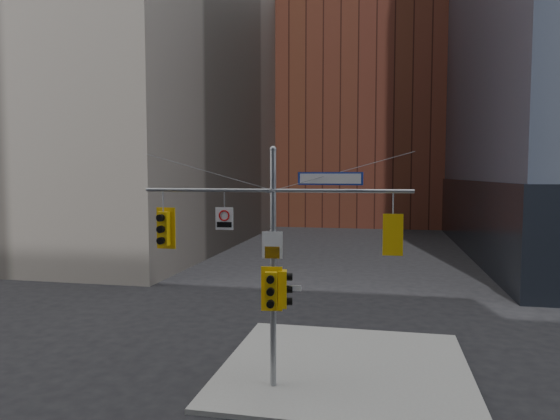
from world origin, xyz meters
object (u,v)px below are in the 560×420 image
at_px(traffic_light_east_arm, 393,234).
at_px(traffic_light_pole_side, 284,289).
at_px(traffic_light_west_arm, 164,229).
at_px(regulatory_sign_arm, 224,218).
at_px(signal_assembly, 273,244).
at_px(traffic_light_pole_front, 271,290).
at_px(street_sign_blade, 330,179).

bearing_deg(traffic_light_east_arm, traffic_light_pole_side, -2.56).
distance_m(traffic_light_east_arm, traffic_light_pole_side, 3.54).
height_order(traffic_light_west_arm, regulatory_sign_arm, regulatory_sign_arm).
distance_m(signal_assembly, traffic_light_west_arm, 3.49).
bearing_deg(signal_assembly, traffic_light_west_arm, 179.78).
bearing_deg(traffic_light_pole_front, traffic_light_east_arm, -2.85).
bearing_deg(traffic_light_east_arm, signal_assembly, -2.29).
relative_size(traffic_light_pole_side, street_sign_blade, 0.59).
distance_m(signal_assembly, traffic_light_pole_side, 1.37).
relative_size(street_sign_blade, regulatory_sign_arm, 2.78).
bearing_deg(traffic_light_east_arm, traffic_light_west_arm, -2.41).
bearing_deg(street_sign_blade, signal_assembly, -172.36).
relative_size(signal_assembly, traffic_light_west_arm, 6.19).
xyz_separation_m(traffic_light_pole_front, regulatory_sign_arm, (-1.49, 0.25, 2.06)).
distance_m(signal_assembly, street_sign_blade, 2.55).
distance_m(signal_assembly, regulatory_sign_arm, 1.67).
distance_m(traffic_light_pole_front, regulatory_sign_arm, 2.56).
distance_m(traffic_light_west_arm, street_sign_blade, 5.36).
bearing_deg(traffic_light_west_arm, street_sign_blade, 1.14).
distance_m(traffic_light_west_arm, regulatory_sign_arm, 2.01).
xyz_separation_m(signal_assembly, traffic_light_pole_side, (0.33, 0.02, -1.33)).
distance_m(signal_assembly, traffic_light_pole_front, 1.34).
relative_size(traffic_light_pole_side, regulatory_sign_arm, 1.64).
height_order(signal_assembly, traffic_light_pole_side, signal_assembly).
bearing_deg(traffic_light_pole_front, traffic_light_west_arm, 168.06).
height_order(signal_assembly, street_sign_blade, signal_assembly).
bearing_deg(regulatory_sign_arm, traffic_light_east_arm, -2.89).
relative_size(signal_assembly, traffic_light_pole_front, 6.06).
bearing_deg(traffic_light_west_arm, traffic_light_pole_front, -3.36).
height_order(traffic_light_pole_side, street_sign_blade, street_sign_blade).
height_order(signal_assembly, traffic_light_west_arm, signal_assembly).
height_order(traffic_light_pole_side, traffic_light_pole_front, traffic_light_pole_front).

